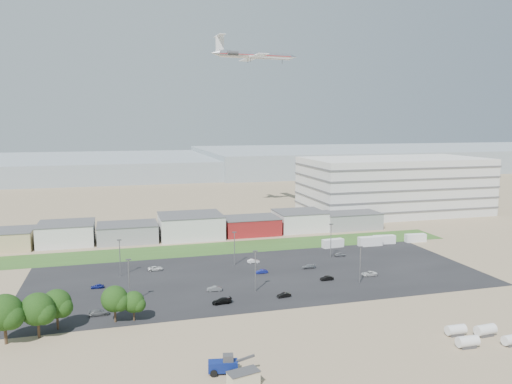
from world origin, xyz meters
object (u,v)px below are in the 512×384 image
object	(u,v)px
parked_car_11	(253,261)
parked_car_9	(155,268)
parked_car_4	(214,289)
parked_car_12	(308,266)
telehandler	(223,364)
parked_car_13	(284,295)
parked_car_0	(369,274)
parked_car_8	(340,255)
airliner	(255,55)
parked_car_7	(262,271)
tree_far_left	(4,316)
parked_car_5	(97,286)
parked_car_1	(327,278)
parked_car_10	(99,313)
parked_car_3	(222,301)
storage_tank_nw	(456,330)
box_trailer_a	(333,243)
portable_shed	(243,379)

from	to	relation	value
parked_car_11	parked_car_9	bearing A→B (deg)	89.73
parked_car_4	parked_car_12	bearing A→B (deg)	118.89
parked_car_4	telehandler	bearing A→B (deg)	-1.72
parked_car_9	parked_car_13	world-z (taller)	parked_car_9
parked_car_9	parked_car_11	size ratio (longest dim) A/B	1.17
parked_car_0	parked_car_8	world-z (taller)	parked_car_0
airliner	parked_car_12	distance (m)	112.58
parked_car_7	parked_car_12	world-z (taller)	parked_car_12
telehandler	parked_car_12	world-z (taller)	telehandler
tree_far_left	parked_car_7	world-z (taller)	tree_far_left
parked_car_5	parked_car_8	size ratio (longest dim) A/B	0.92
parked_car_1	parked_car_9	size ratio (longest dim) A/B	0.85
parked_car_10	parked_car_12	size ratio (longest dim) A/B	1.07
parked_car_9	parked_car_4	bearing A→B (deg)	-148.80
parked_car_4	airliner	bearing A→B (deg)	166.31
parked_car_3	parked_car_12	bearing A→B (deg)	120.80
parked_car_4	parked_car_12	xyz separation A→B (m)	(29.09, 11.58, -0.03)
tree_far_left	parked_car_11	xyz separation A→B (m)	(58.46, 39.67, -4.81)
parked_car_13	parked_car_7	bearing A→B (deg)	172.41
parked_car_1	parked_car_12	bearing A→B (deg)	-178.25
parked_car_10	parked_car_13	bearing A→B (deg)	-91.94
tree_far_left	parked_car_12	xyz separation A→B (m)	(71.90, 30.18, -4.82)
parked_car_12	parked_car_8	bearing A→B (deg)	124.25
parked_car_11	parked_car_5	bearing A→B (deg)	104.69
storage_tank_nw	box_trailer_a	size ratio (longest dim) A/B	0.52
parked_car_4	parked_car_5	bearing A→B (deg)	-102.34
airliner	parked_car_10	distance (m)	144.07
airliner	parked_car_1	distance (m)	121.58
airliner	parked_car_9	size ratio (longest dim) A/B	9.64
parked_car_1	parked_car_4	world-z (taller)	parked_car_4
portable_shed	parked_car_12	bearing A→B (deg)	46.54
parked_car_8	parked_car_13	size ratio (longest dim) A/B	1.05
box_trailer_a	parked_car_5	bearing A→B (deg)	-169.40
parked_car_1	parked_car_12	size ratio (longest dim) A/B	0.88
tree_far_left	parked_car_4	size ratio (longest dim) A/B	2.93
parked_car_3	parked_car_5	world-z (taller)	parked_car_3
parked_car_0	parked_car_9	distance (m)	58.50
parked_car_9	parked_car_7	bearing A→B (deg)	-110.32
airliner	parked_car_1	xyz separation A→B (m)	(-8.28, -99.47, -69.42)
parked_car_7	parked_car_9	distance (m)	29.63
telehandler	airliner	xyz separation A→B (m)	(44.37, 139.91, 68.40)
parked_car_5	storage_tank_nw	bearing A→B (deg)	57.41
parked_car_0	parked_car_5	size ratio (longest dim) A/B	1.35
parked_car_0	parked_car_12	bearing A→B (deg)	-126.94
portable_shed	parked_car_13	bearing A→B (deg)	49.26
parked_car_0	telehandler	bearing A→B (deg)	-47.64
parked_car_0	parked_car_10	bearing A→B (deg)	-79.92
airliner	parked_car_9	world-z (taller)	airliner
storage_tank_nw	parked_car_0	xyz separation A→B (m)	(2.26, 38.62, -0.55)
parked_car_7	airliner	bearing A→B (deg)	163.60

